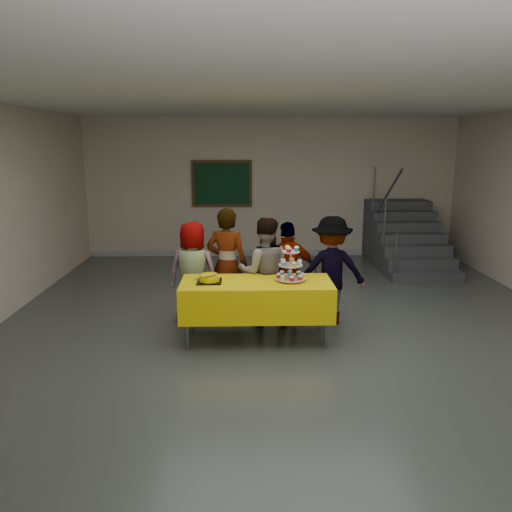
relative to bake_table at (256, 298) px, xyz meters
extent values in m
plane|color=#4C514C|center=(0.45, -0.09, -0.56)|extent=(10.00, 10.00, 0.00)
cube|color=beige|center=(0.45, 4.91, 0.94)|extent=(8.00, 0.04, 3.00)
cube|color=silver|center=(0.45, -0.09, 2.44)|extent=(8.00, 10.00, 0.04)
cube|color=#999999|center=(0.45, 4.89, -0.50)|extent=(7.90, 0.03, 0.12)
cylinder|color=#595960|center=(-0.84, -0.29, -0.19)|extent=(0.04, 0.04, 0.73)
cylinder|color=#595960|center=(0.84, -0.29, -0.19)|extent=(0.04, 0.04, 0.73)
cylinder|color=#595960|center=(-0.84, 0.29, -0.19)|extent=(0.04, 0.04, 0.73)
cylinder|color=#595960|center=(0.84, 0.29, -0.19)|extent=(0.04, 0.04, 0.73)
cube|color=#595960|center=(0.00, 0.00, 0.18)|extent=(1.80, 0.70, 0.02)
cube|color=#E7C504|center=(0.00, 0.00, -0.01)|extent=(1.88, 0.78, 0.44)
cylinder|color=silver|center=(0.43, 0.03, 0.22)|extent=(0.18, 0.18, 0.01)
cylinder|color=silver|center=(0.43, 0.03, 0.42)|extent=(0.02, 0.02, 0.42)
cylinder|color=silver|center=(0.43, 0.03, 0.24)|extent=(0.38, 0.38, 0.01)
cylinder|color=silver|center=(0.43, 0.03, 0.41)|extent=(0.30, 0.30, 0.01)
cylinder|color=silver|center=(0.43, 0.03, 0.58)|extent=(0.22, 0.22, 0.01)
cube|color=black|center=(-0.58, -0.01, 0.22)|extent=(0.30, 0.30, 0.02)
cylinder|color=#FFD500|center=(-0.58, -0.01, 0.27)|extent=(0.25, 0.25, 0.07)
ellipsoid|color=#FFD500|center=(-0.58, -0.01, 0.30)|extent=(0.25, 0.25, 0.05)
ellipsoid|color=white|center=(-0.54, -0.05, 0.32)|extent=(0.08, 0.08, 0.02)
cube|color=silver|center=(-0.60, -0.14, 0.32)|extent=(0.30, 0.16, 0.04)
imported|color=slate|center=(-0.86, 0.71, 0.15)|extent=(0.77, 0.58, 1.42)
imported|color=slate|center=(-0.39, 0.77, 0.24)|extent=(0.66, 0.51, 1.60)
imported|color=slate|center=(0.12, 0.55, 0.19)|extent=(0.73, 0.57, 1.49)
imported|color=slate|center=(0.46, 0.69, 0.15)|extent=(0.88, 0.50, 1.41)
imported|color=slate|center=(1.05, 0.64, 0.19)|extent=(0.97, 0.57, 1.49)
cube|color=#424447|center=(3.15, 2.66, -0.47)|extent=(1.30, 0.30, 0.18)
cube|color=#424447|center=(3.15, 2.96, -0.38)|extent=(1.30, 0.30, 0.36)
cube|color=#424447|center=(3.15, 3.26, -0.29)|extent=(1.30, 0.30, 0.54)
cube|color=#424447|center=(3.15, 3.56, -0.20)|extent=(1.30, 0.30, 0.72)
cube|color=#424447|center=(3.15, 3.86, -0.11)|extent=(1.30, 0.30, 0.90)
cube|color=#424447|center=(3.15, 4.16, -0.02)|extent=(1.30, 0.30, 1.08)
cube|color=#424447|center=(3.15, 4.46, 0.07)|extent=(1.30, 0.30, 1.26)
cube|color=#424447|center=(3.15, 4.76, 0.07)|extent=(1.30, 0.30, 1.26)
cylinder|color=#595960|center=(2.55, 2.61, -0.11)|extent=(0.04, 0.04, 0.90)
cylinder|color=#595960|center=(2.55, 3.41, 0.43)|extent=(0.04, 0.04, 0.90)
cylinder|color=#595960|center=(2.55, 4.31, 0.97)|extent=(0.04, 0.04, 0.90)
cylinder|color=#595960|center=(2.55, 3.46, 0.88)|extent=(0.04, 1.85, 1.20)
cube|color=#472B16|center=(-0.62, 4.88, 1.04)|extent=(1.30, 0.04, 1.00)
cube|color=#11371C|center=(-0.62, 4.86, 1.04)|extent=(1.18, 0.02, 0.88)
camera|label=1|loc=(-0.16, -5.97, 1.89)|focal=35.00mm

